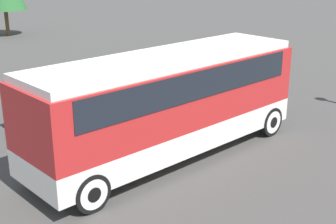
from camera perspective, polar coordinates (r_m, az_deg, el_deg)
The scene contains 4 objects.
ground_plane at distance 14.72m, azimuth 0.00°, elevation -5.34°, with size 120.00×120.00×0.00m, color #423F3D.
tour_bus at distance 14.10m, azimuth 0.28°, elevation 1.92°, with size 9.20×2.58×3.22m.
parked_car_near at distance 21.71m, azimuth -7.35°, elevation 4.57°, with size 4.16×1.96×1.40m.
parked_car_mid at distance 17.66m, azimuth -12.38°, elevation 0.86°, with size 4.04×1.87×1.41m.
Camera 1 is at (-9.15, -9.81, 6.06)m, focal length 50.00 mm.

